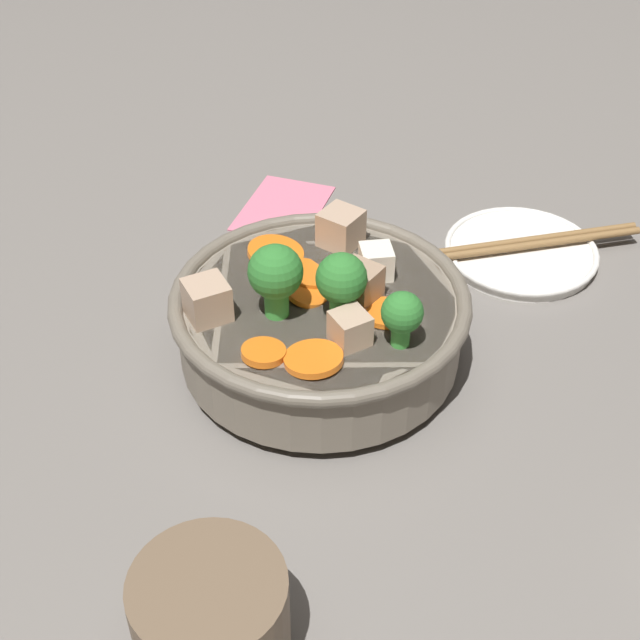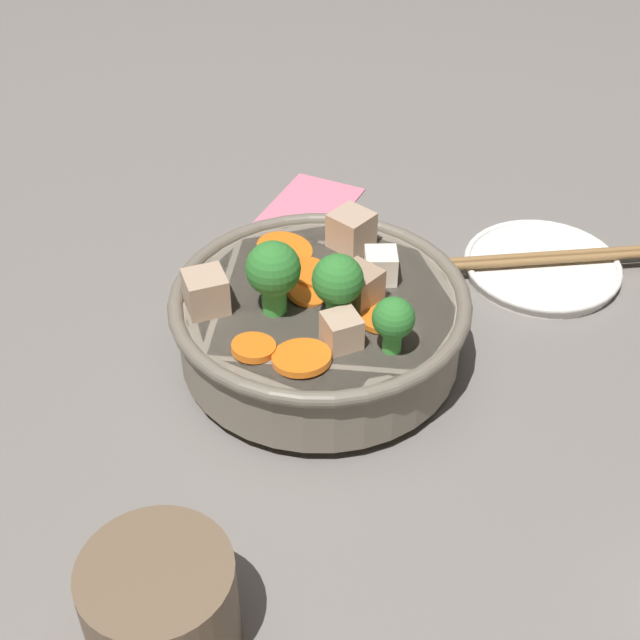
{
  "view_description": "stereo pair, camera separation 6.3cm",
  "coord_description": "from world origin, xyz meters",
  "px_view_note": "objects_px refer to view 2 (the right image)",
  "views": [
    {
      "loc": [
        0.5,
        0.2,
        0.49
      ],
      "look_at": [
        0.0,
        0.0,
        0.04
      ],
      "focal_mm": 50.0,
      "sensor_mm": 36.0,
      "label": 1
    },
    {
      "loc": [
        0.48,
        0.26,
        0.49
      ],
      "look_at": [
        0.0,
        0.0,
        0.04
      ],
      "focal_mm": 50.0,
      "sensor_mm": 36.0,
      "label": 2
    }
  ],
  "objects_px": {
    "dark_mug": "(160,607)",
    "chopsticks_pair": "(544,258)",
    "stirfry_bowl": "(320,317)",
    "side_saucer": "(542,266)"
  },
  "relations": [
    {
      "from": "chopsticks_pair",
      "to": "stirfry_bowl",
      "type": "bearing_deg",
      "value": -30.64
    },
    {
      "from": "stirfry_bowl",
      "to": "dark_mug",
      "type": "bearing_deg",
      "value": 8.58
    },
    {
      "from": "dark_mug",
      "to": "chopsticks_pair",
      "type": "xyz_separation_m",
      "value": [
        -0.47,
        0.08,
        -0.02
      ]
    },
    {
      "from": "chopsticks_pair",
      "to": "dark_mug",
      "type": "bearing_deg",
      "value": -9.81
    },
    {
      "from": "stirfry_bowl",
      "to": "chopsticks_pair",
      "type": "height_order",
      "value": "stirfry_bowl"
    },
    {
      "from": "side_saucer",
      "to": "dark_mug",
      "type": "xyz_separation_m",
      "value": [
        0.47,
        -0.08,
        0.03
      ]
    },
    {
      "from": "stirfry_bowl",
      "to": "chopsticks_pair",
      "type": "distance_m",
      "value": 0.24
    },
    {
      "from": "dark_mug",
      "to": "chopsticks_pair",
      "type": "bearing_deg",
      "value": 170.19
    },
    {
      "from": "side_saucer",
      "to": "dark_mug",
      "type": "bearing_deg",
      "value": -9.81
    },
    {
      "from": "stirfry_bowl",
      "to": "dark_mug",
      "type": "xyz_separation_m",
      "value": [
        0.26,
        0.04,
        -0.01
      ]
    }
  ]
}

